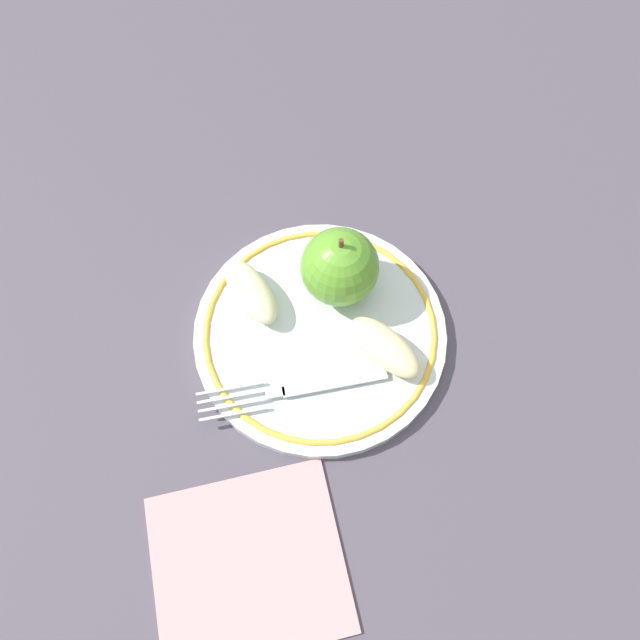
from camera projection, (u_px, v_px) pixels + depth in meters
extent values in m
plane|color=#4B4450|center=(329.00, 352.00, 0.59)|extent=(2.00, 2.00, 0.00)
cylinder|color=silver|center=(320.00, 333.00, 0.59)|extent=(0.24, 0.24, 0.01)
torus|color=gold|center=(320.00, 330.00, 0.58)|extent=(0.22, 0.22, 0.01)
sphere|color=#5A9A2B|center=(340.00, 267.00, 0.57)|extent=(0.07, 0.07, 0.07)
cylinder|color=brown|center=(341.00, 243.00, 0.53)|extent=(0.00, 0.00, 0.01)
ellipsoid|color=beige|center=(385.00, 347.00, 0.56)|extent=(0.08, 0.08, 0.02)
ellipsoid|color=beige|center=(251.00, 291.00, 0.59)|extent=(0.06, 0.08, 0.02)
cube|color=silver|center=(337.00, 382.00, 0.56)|extent=(0.10, 0.02, 0.00)
cube|color=silver|center=(275.00, 393.00, 0.55)|extent=(0.02, 0.01, 0.00)
cube|color=silver|center=(230.00, 388.00, 0.56)|extent=(0.06, 0.01, 0.00)
cube|color=silver|center=(231.00, 397.00, 0.55)|extent=(0.06, 0.01, 0.00)
cube|color=silver|center=(232.00, 405.00, 0.55)|extent=(0.06, 0.01, 0.00)
cube|color=silver|center=(234.00, 414.00, 0.55)|extent=(0.06, 0.01, 0.00)
cube|color=#CC9192|center=(248.00, 563.00, 0.51)|extent=(0.17, 0.16, 0.01)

